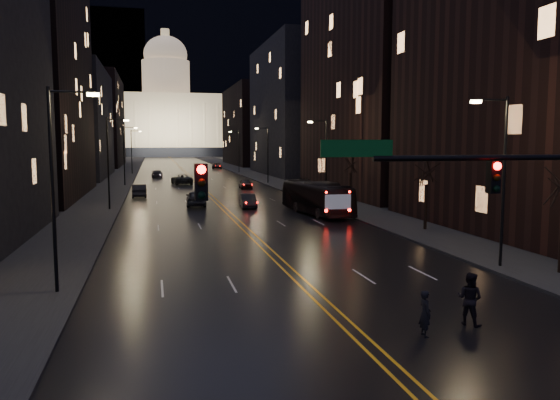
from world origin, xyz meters
TOP-DOWN VIEW (x-y plane):
  - ground at (0.00, 0.00)m, footprint 900.00×900.00m
  - road at (0.00, 130.00)m, footprint 20.00×320.00m
  - sidewalk_left at (-14.00, 130.00)m, footprint 8.00×320.00m
  - sidewalk_right at (14.00, 130.00)m, footprint 8.00×320.00m
  - center_line at (0.00, 130.00)m, footprint 0.62×320.00m
  - building_left_mid at (-21.00, 54.00)m, footprint 12.00×30.00m
  - building_left_far at (-21.00, 92.00)m, footprint 12.00×34.00m
  - building_left_dist at (-21.00, 140.00)m, footprint 12.00×40.00m
  - building_right_near at (21.00, 20.00)m, footprint 12.00×26.00m
  - building_right_tall at (21.00, 50.00)m, footprint 12.00×30.00m
  - building_right_mid at (21.00, 92.00)m, footprint 12.00×34.00m
  - building_right_dist at (21.00, 140.00)m, footprint 12.00×40.00m
  - mountain_ridge at (40.00, 380.00)m, footprint 520.00×60.00m
  - capitol at (0.00, 250.00)m, footprint 90.00×50.00m
  - traffic_signal at (5.91, -0.00)m, footprint 17.29×0.45m
  - streetlamp_right_near at (10.81, 10.00)m, footprint 2.13×0.25m
  - streetlamp_left_near at (-10.81, 10.00)m, footprint 2.13×0.25m
  - streetlamp_right_mid at (10.81, 40.00)m, footprint 2.13×0.25m
  - streetlamp_left_mid at (-10.81, 40.00)m, footprint 2.13×0.25m
  - streetlamp_right_far at (10.81, 70.00)m, footprint 2.13×0.25m
  - streetlamp_left_far at (-10.81, 70.00)m, footprint 2.13×0.25m
  - streetlamp_right_dist at (10.81, 100.00)m, footprint 2.13×0.25m
  - streetlamp_left_dist at (-10.81, 100.00)m, footprint 2.13×0.25m
  - tree_right_mid at (13.00, 22.00)m, footprint 2.40×2.40m
  - tree_right_far at (13.00, 38.00)m, footprint 2.40×2.40m
  - bus at (7.83, 32.98)m, footprint 4.03×11.18m
  - oncoming_car_a at (-2.50, 41.95)m, footprint 2.29×5.12m
  - oncoming_car_b at (-8.50, 52.66)m, footprint 1.83×4.83m
  - oncoming_car_c at (-2.50, 71.54)m, footprint 3.37×6.02m
  - oncoming_car_d at (-6.11, 89.18)m, footprint 2.13×4.90m
  - receding_car_a at (2.50, 39.28)m, footprint 1.71×4.27m
  - receding_car_b at (5.94, 61.45)m, footprint 1.83×4.18m
  - receding_car_c at (2.50, 92.95)m, footprint 2.14×5.27m
  - receding_car_d at (8.50, 119.59)m, footprint 2.72×5.23m
  - pedestrian_a at (2.21, 1.66)m, footprint 0.42×0.61m
  - pedestrian_b at (4.39, 2.42)m, footprint 0.99×1.08m

SIDE VIEW (x-z plane):
  - ground at x=0.00m, z-range 0.00..0.00m
  - road at x=0.00m, z-range 0.00..0.02m
  - center_line at x=0.00m, z-range 0.02..0.03m
  - sidewalk_left at x=-14.00m, z-range 0.00..0.16m
  - sidewalk_right at x=14.00m, z-range 0.00..0.16m
  - receding_car_a at x=2.50m, z-range 0.00..1.38m
  - receding_car_b at x=5.94m, z-range 0.00..1.40m
  - oncoming_car_d at x=-6.11m, z-range 0.00..1.40m
  - receding_car_d at x=8.50m, z-range 0.00..1.41m
  - receding_car_c at x=2.50m, z-range 0.00..1.53m
  - oncoming_car_b at x=-8.50m, z-range 0.00..1.57m
  - oncoming_car_c at x=-2.50m, z-range 0.00..1.59m
  - pedestrian_a at x=2.21m, z-range 0.00..1.63m
  - oncoming_car_a at x=-2.50m, z-range 0.00..1.71m
  - pedestrian_b at x=4.39m, z-range 0.00..1.97m
  - bus at x=7.83m, z-range 0.00..3.05m
  - tree_right_mid at x=13.00m, z-range 1.20..7.85m
  - tree_right_far at x=13.00m, z-range 1.20..7.85m
  - streetlamp_right_near at x=10.81m, z-range 0.58..9.58m
  - streetlamp_left_near at x=-10.81m, z-range 0.58..9.58m
  - streetlamp_right_mid at x=10.81m, z-range 0.58..9.58m
  - streetlamp_left_mid at x=-10.81m, z-range 0.58..9.58m
  - streetlamp_right_far at x=10.81m, z-range 0.58..9.58m
  - streetlamp_left_far at x=-10.81m, z-range 0.58..9.58m
  - streetlamp_right_dist at x=10.81m, z-range 0.58..9.58m
  - streetlamp_left_dist at x=-10.81m, z-range 0.58..9.58m
  - traffic_signal at x=5.91m, z-range 1.60..8.60m
  - building_left_far at x=-21.00m, z-range 0.00..20.00m
  - building_right_dist at x=21.00m, z-range 0.00..22.00m
  - building_left_dist at x=-21.00m, z-range 0.00..24.00m
  - building_right_near at x=21.00m, z-range 0.00..24.00m
  - building_right_mid at x=21.00m, z-range 0.00..26.00m
  - building_left_mid at x=-21.00m, z-range 0.00..28.00m
  - capitol at x=0.00m, z-range -12.10..46.40m
  - building_right_tall at x=21.00m, z-range 0.00..38.00m
  - mountain_ridge at x=40.00m, z-range 0.00..130.00m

